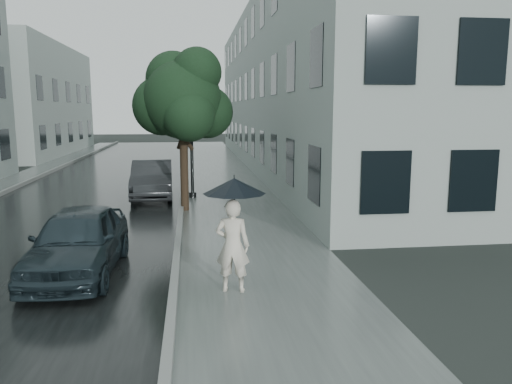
{
  "coord_description": "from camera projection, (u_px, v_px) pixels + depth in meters",
  "views": [
    {
      "loc": [
        -1.2,
        -9.6,
        3.29
      ],
      "look_at": [
        0.34,
        2.31,
        1.3
      ],
      "focal_mm": 35.0,
      "sensor_mm": 36.0,
      "label": 1
    }
  ],
  "objects": [
    {
      "name": "umbrella",
      "position": [
        234.0,
        186.0,
        8.82
      ],
      "size": [
        1.36,
        1.36,
        1.21
      ],
      "rotation": [
        0.0,
        0.0,
        0.23
      ],
      "color": "black",
      "rests_on": "ground"
    },
    {
      "name": "car_near",
      "position": [
        78.0,
        241.0,
        10.01
      ],
      "size": [
        1.7,
        4.0,
        1.35
      ],
      "primitive_type": "imported",
      "rotation": [
        0.0,
        0.0,
        -0.03
      ],
      "color": "#19262C",
      "rests_on": "ground"
    },
    {
      "name": "car_far",
      "position": [
        152.0,
        179.0,
        18.86
      ],
      "size": [
        1.65,
        4.27,
        1.39
      ],
      "primitive_type": "imported",
      "rotation": [
        0.0,
        0.0,
        0.04
      ],
      "color": "#24272A",
      "rests_on": "ground"
    },
    {
      "name": "ground",
      "position": [
        254.0,
        274.0,
        10.08
      ],
      "size": [
        120.0,
        120.0,
        0.0
      ],
      "primitive_type": "plane",
      "color": "black",
      "rests_on": "ground"
    },
    {
      "name": "building_far_b",
      "position": [
        20.0,
        100.0,
        37.03
      ],
      "size": [
        7.02,
        18.0,
        8.0
      ],
      "color": "gray",
      "rests_on": "ground"
    },
    {
      "name": "sidewalk",
      "position": [
        226.0,
        185.0,
        21.85
      ],
      "size": [
        3.5,
        60.0,
        0.01
      ],
      "primitive_type": "cube",
      "color": "slate",
      "rests_on": "ground"
    },
    {
      "name": "lamp_post",
      "position": [
        187.0,
        123.0,
        18.41
      ],
      "size": [
        0.84,
        0.38,
        4.89
      ],
      "rotation": [
        0.0,
        0.0,
        -0.15
      ],
      "color": "black",
      "rests_on": "ground"
    },
    {
      "name": "pedestrian",
      "position": [
        233.0,
        246.0,
        9.0
      ],
      "size": [
        0.7,
        0.54,
        1.71
      ],
      "primitive_type": "imported",
      "rotation": [
        0.0,
        0.0,
        2.91
      ],
      "color": "beige",
      "rests_on": "sidewalk"
    },
    {
      "name": "building_near",
      "position": [
        305.0,
        89.0,
        29.12
      ],
      "size": [
        7.02,
        36.0,
        9.0
      ],
      "color": "gray",
      "rests_on": "ground"
    },
    {
      "name": "kerb_far",
      "position": [
        14.0,
        188.0,
        20.72
      ],
      "size": [
        0.15,
        60.0,
        0.15
      ],
      "primitive_type": "cube",
      "color": "slate",
      "rests_on": "ground"
    },
    {
      "name": "street_tree",
      "position": [
        183.0,
        99.0,
        15.99
      ],
      "size": [
        3.27,
        2.97,
        5.23
      ],
      "color": "#332619",
      "rests_on": "ground"
    },
    {
      "name": "asphalt_road",
      "position": [
        100.0,
        188.0,
        21.18
      ],
      "size": [
        6.85,
        60.0,
        0.0
      ],
      "primitive_type": "cube",
      "color": "black",
      "rests_on": "ground"
    },
    {
      "name": "kerb_near",
      "position": [
        184.0,
        185.0,
        21.61
      ],
      "size": [
        0.15,
        60.0,
        0.15
      ],
      "primitive_type": "cube",
      "color": "slate",
      "rests_on": "ground"
    }
  ]
}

